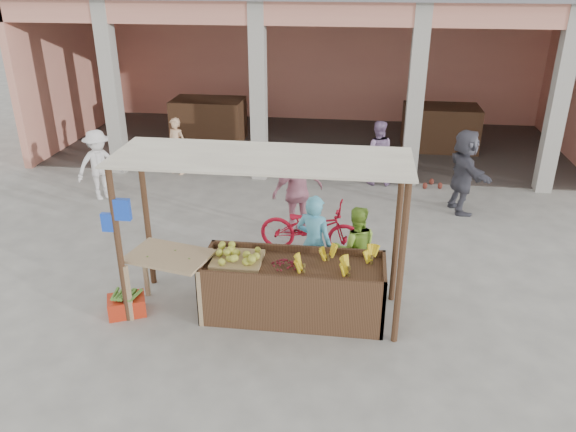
# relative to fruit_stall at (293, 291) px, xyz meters

# --- Properties ---
(ground) EXTENTS (60.00, 60.00, 0.00)m
(ground) POSITION_rel_fruit_stall_xyz_m (-0.50, 0.00, -0.40)
(ground) COLOR slate
(ground) RESTS_ON ground
(market_building) EXTENTS (14.40, 6.40, 4.20)m
(market_building) POSITION_rel_fruit_stall_xyz_m (-0.45, 8.93, 2.30)
(market_building) COLOR #E49277
(market_building) RESTS_ON ground
(fruit_stall) EXTENTS (2.60, 0.95, 0.80)m
(fruit_stall) POSITION_rel_fruit_stall_xyz_m (0.00, 0.00, 0.00)
(fruit_stall) COLOR #513420
(fruit_stall) RESTS_ON ground
(stall_awning) EXTENTS (4.09, 1.35, 2.39)m
(stall_awning) POSITION_rel_fruit_stall_xyz_m (-0.51, 0.06, 1.58)
(stall_awning) COLOR #513420
(stall_awning) RESTS_ON ground
(banana_heap) EXTENTS (1.07, 0.58, 0.19)m
(banana_heap) POSITION_rel_fruit_stall_xyz_m (0.60, 0.06, 0.50)
(banana_heap) COLOR yellow
(banana_heap) RESTS_ON fruit_stall
(melon_tray) EXTENTS (0.71, 0.62, 0.19)m
(melon_tray) POSITION_rel_fruit_stall_xyz_m (-0.82, 0.04, 0.49)
(melon_tray) COLOR #9E8151
(melon_tray) RESTS_ON fruit_stall
(berry_heap) EXTENTS (0.39, 0.32, 0.12)m
(berry_heap) POSITION_rel_fruit_stall_xyz_m (-0.12, -0.04, 0.46)
(berry_heap) COLOR maroon
(berry_heap) RESTS_ON fruit_stall
(side_table) EXTENTS (1.29, 1.00, 0.93)m
(side_table) POSITION_rel_fruit_stall_xyz_m (-1.78, -0.12, 0.38)
(side_table) COLOR tan
(side_table) RESTS_ON ground
(papaya_pile) EXTENTS (0.77, 0.44, 0.22)m
(papaya_pile) POSITION_rel_fruit_stall_xyz_m (-1.78, -0.12, 0.64)
(papaya_pile) COLOR #479530
(papaya_pile) RESTS_ON side_table
(red_crate) EXTENTS (0.64, 0.56, 0.28)m
(red_crate) POSITION_rel_fruit_stall_xyz_m (-2.42, -0.30, -0.26)
(red_crate) COLOR #B62A13
(red_crate) RESTS_ON ground
(plantain_bundle) EXTENTS (0.42, 0.29, 0.08)m
(plantain_bundle) POSITION_rel_fruit_stall_xyz_m (-2.42, -0.30, -0.08)
(plantain_bundle) COLOR #4E832F
(plantain_bundle) RESTS_ON red_crate
(produce_sacks) EXTENTS (0.77, 0.72, 0.59)m
(produce_sacks) POSITION_rel_fruit_stall_xyz_m (2.55, 5.49, -0.11)
(produce_sacks) COLOR maroon
(produce_sacks) RESTS_ON ground
(vendor_blue) EXTENTS (0.76, 0.66, 1.70)m
(vendor_blue) POSITION_rel_fruit_stall_xyz_m (0.23, 0.74, 0.45)
(vendor_blue) COLOR #56B5D6
(vendor_blue) RESTS_ON ground
(vendor_green) EXTENTS (0.76, 0.51, 1.47)m
(vendor_green) POSITION_rel_fruit_stall_xyz_m (0.86, 0.86, 0.34)
(vendor_green) COLOR #8CBD39
(vendor_green) RESTS_ON ground
(motorcycle) EXTENTS (0.86, 1.98, 1.00)m
(motorcycle) POSITION_rel_fruit_stall_xyz_m (0.07, 1.97, 0.10)
(motorcycle) COLOR #A10D1F
(motorcycle) RESTS_ON ground
(shopper_a) EXTENTS (1.13, 1.12, 1.65)m
(shopper_a) POSITION_rel_fruit_stall_xyz_m (-4.69, 3.90, 0.43)
(shopper_a) COLOR silver
(shopper_a) RESTS_ON ground
(shopper_b) EXTENTS (1.23, 1.08, 1.85)m
(shopper_b) POSITION_rel_fruit_stall_xyz_m (-0.25, 2.69, 0.53)
(shopper_b) COLOR #C88195
(shopper_b) RESTS_ON ground
(shopper_d) EXTENTS (1.07, 1.81, 1.84)m
(shopper_d) POSITION_rel_fruit_stall_xyz_m (2.96, 4.20, 0.52)
(shopper_d) COLOR #4B4A55
(shopper_d) RESTS_ON ground
(shopper_e) EXTENTS (0.65, 0.58, 1.43)m
(shopper_e) POSITION_rel_fruit_stall_xyz_m (-3.54, 5.65, 0.32)
(shopper_e) COLOR #E7B385
(shopper_e) RESTS_ON ground
(shopper_f) EXTENTS (0.81, 0.48, 1.64)m
(shopper_f) POSITION_rel_fruit_stall_xyz_m (1.25, 5.59, 0.42)
(shopper_f) COLOR #9B7AA7
(shopper_f) RESTS_ON ground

